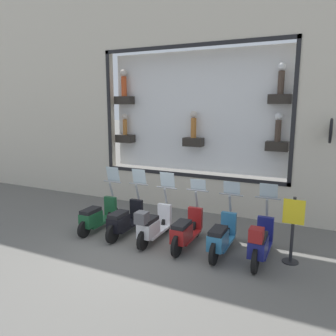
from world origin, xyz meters
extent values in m
plane|color=#66635E|center=(0.00, 0.00, 0.00)|extent=(120.00, 120.00, 0.00)
cube|color=beige|center=(3.60, 0.00, 0.57)|extent=(0.40, 6.34, 1.14)
cube|color=black|center=(3.39, 0.00, 5.27)|extent=(0.04, 6.34, 0.12)
cube|color=black|center=(3.39, 0.00, 1.20)|extent=(0.04, 6.34, 0.12)
cube|color=black|center=(3.39, -3.11, 3.23)|extent=(0.04, 0.12, 4.19)
cube|color=black|center=(3.39, 3.11, 3.23)|extent=(0.04, 0.12, 4.19)
cube|color=white|center=(3.95, 0.00, 3.23)|extent=(0.04, 6.10, 3.95)
cube|color=#28231E|center=(3.73, -2.67, 3.64)|extent=(0.36, 0.65, 0.28)
cylinder|color=#47382D|center=(3.73, -2.67, 4.10)|extent=(0.18, 0.18, 0.65)
sphere|color=white|center=(3.73, -2.67, 4.55)|extent=(0.24, 0.24, 0.24)
cube|color=#28231E|center=(3.73, 2.67, 3.64)|extent=(0.36, 0.65, 0.28)
cylinder|color=#CC4C23|center=(3.73, 2.67, 4.12)|extent=(0.19, 0.19, 0.68)
sphere|color=beige|center=(3.73, 2.67, 4.58)|extent=(0.25, 0.25, 0.25)
cube|color=#28231E|center=(3.73, -2.67, 2.26)|extent=(0.36, 0.65, 0.28)
cylinder|color=#47382D|center=(3.73, -2.67, 2.72)|extent=(0.18, 0.18, 0.63)
sphere|color=white|center=(3.73, -2.67, 3.15)|extent=(0.23, 0.23, 0.23)
cube|color=#28231E|center=(3.73, 0.00, 2.26)|extent=(0.36, 0.65, 0.28)
cylinder|color=#B26B2D|center=(3.73, 0.00, 2.73)|extent=(0.18, 0.18, 0.65)
sphere|color=beige|center=(3.73, 0.00, 3.17)|extent=(0.23, 0.23, 0.23)
cube|color=#28231E|center=(3.73, 2.67, 2.26)|extent=(0.36, 0.65, 0.28)
cylinder|color=#B26B2D|center=(3.73, 2.67, 2.68)|extent=(0.16, 0.16, 0.56)
sphere|color=beige|center=(3.73, 2.67, 3.06)|extent=(0.20, 0.20, 0.20)
cylinder|color=black|center=(3.23, -4.06, 2.81)|extent=(0.35, 0.05, 0.05)
torus|color=black|center=(3.05, -4.06, 2.81)|extent=(0.66, 0.07, 0.66)
cylinder|color=white|center=(3.05, -4.06, 2.81)|extent=(0.54, 0.03, 0.54)
cylinder|color=black|center=(1.33, -2.82, 0.28)|extent=(0.56, 0.09, 0.56)
cylinder|color=black|center=(0.08, -2.82, 0.28)|extent=(0.56, 0.09, 0.56)
cube|color=navy|center=(0.70, -2.82, 0.26)|extent=(1.02, 0.38, 0.06)
cube|color=navy|center=(0.33, -2.82, 0.47)|extent=(0.61, 0.35, 0.36)
cube|color=black|center=(0.33, -2.82, 0.70)|extent=(0.58, 0.31, 0.10)
cube|color=navy|center=(1.25, -2.82, 0.57)|extent=(0.12, 0.37, 0.56)
cylinder|color=gray|center=(1.32, -2.82, 1.07)|extent=(0.20, 0.06, 0.45)
cylinder|color=gray|center=(1.39, -2.82, 1.28)|extent=(0.04, 0.61, 0.04)
cube|color=silver|center=(1.43, -2.82, 1.46)|extent=(0.09, 0.42, 0.35)
cube|color=maroon|center=(0.02, -2.82, 0.86)|extent=(0.28, 0.28, 0.28)
cylinder|color=black|center=(1.34, -1.93, 0.26)|extent=(0.52, 0.09, 0.52)
cylinder|color=black|center=(0.06, -1.93, 0.26)|extent=(0.52, 0.09, 0.52)
cube|color=teal|center=(0.70, -1.93, 0.25)|extent=(1.02, 0.39, 0.06)
cube|color=teal|center=(0.33, -1.93, 0.46)|extent=(0.61, 0.35, 0.36)
cube|color=black|center=(0.33, -1.93, 0.69)|extent=(0.58, 0.31, 0.10)
cube|color=teal|center=(1.25, -1.93, 0.56)|extent=(0.12, 0.37, 0.56)
cylinder|color=gray|center=(1.32, -1.93, 1.05)|extent=(0.20, 0.06, 0.45)
cylinder|color=gray|center=(1.39, -1.93, 1.26)|extent=(0.04, 0.60, 0.04)
cube|color=silver|center=(1.43, -1.93, 1.43)|extent=(0.08, 0.42, 0.33)
cylinder|color=black|center=(1.34, -1.03, 0.26)|extent=(0.53, 0.09, 0.53)
cylinder|color=black|center=(0.06, -1.03, 0.26)|extent=(0.53, 0.09, 0.53)
cube|color=maroon|center=(0.70, -1.03, 0.25)|extent=(1.02, 0.38, 0.06)
cube|color=maroon|center=(0.33, -1.03, 0.46)|extent=(0.61, 0.35, 0.36)
cube|color=black|center=(0.33, -1.03, 0.69)|extent=(0.58, 0.31, 0.10)
cube|color=maroon|center=(1.25, -1.03, 0.56)|extent=(0.12, 0.37, 0.56)
cylinder|color=gray|center=(1.32, -1.03, 1.06)|extent=(0.20, 0.06, 0.45)
cylinder|color=gray|center=(1.39, -1.03, 1.27)|extent=(0.04, 0.60, 0.04)
cube|color=silver|center=(1.43, -1.03, 1.42)|extent=(0.08, 0.42, 0.30)
cylinder|color=black|center=(1.36, -0.14, 0.24)|extent=(0.48, 0.09, 0.48)
cylinder|color=black|center=(0.04, -0.14, 0.24)|extent=(0.48, 0.09, 0.48)
cube|color=silver|center=(0.70, -0.14, 0.23)|extent=(1.02, 0.39, 0.06)
cube|color=silver|center=(0.33, -0.14, 0.44)|extent=(0.61, 0.35, 0.36)
cube|color=black|center=(0.33, -0.14, 0.67)|extent=(0.58, 0.31, 0.10)
cube|color=silver|center=(1.25, -0.14, 0.54)|extent=(0.12, 0.37, 0.56)
cylinder|color=gray|center=(1.32, -0.14, 1.03)|extent=(0.20, 0.06, 0.45)
cylinder|color=gray|center=(1.39, -0.14, 1.25)|extent=(0.04, 0.61, 0.04)
cube|color=silver|center=(1.43, -0.14, 1.46)|extent=(0.11, 0.42, 0.42)
cube|color=#4C4C51|center=(0.00, -0.14, 0.83)|extent=(0.28, 0.28, 0.28)
cylinder|color=black|center=(1.35, 0.75, 0.25)|extent=(0.50, 0.09, 0.50)
cylinder|color=black|center=(0.05, 0.75, 0.25)|extent=(0.50, 0.09, 0.50)
cube|color=black|center=(0.70, 0.75, 0.24)|extent=(1.02, 0.39, 0.06)
cube|color=black|center=(0.33, 0.75, 0.45)|extent=(0.61, 0.35, 0.36)
cube|color=black|center=(0.33, 0.75, 0.68)|extent=(0.58, 0.31, 0.10)
cube|color=black|center=(1.25, 0.75, 0.55)|extent=(0.12, 0.37, 0.56)
cylinder|color=gray|center=(1.32, 0.75, 1.04)|extent=(0.20, 0.06, 0.45)
cylinder|color=gray|center=(1.39, 0.75, 1.26)|extent=(0.04, 0.60, 0.04)
cube|color=silver|center=(1.43, 0.75, 1.47)|extent=(0.11, 0.42, 0.43)
cylinder|color=black|center=(1.37, 1.65, 0.23)|extent=(0.45, 0.09, 0.45)
cylinder|color=black|center=(0.03, 1.65, 0.23)|extent=(0.45, 0.09, 0.45)
cube|color=#19512D|center=(0.70, 1.65, 0.21)|extent=(1.02, 0.38, 0.06)
cube|color=#19512D|center=(0.33, 1.65, 0.42)|extent=(0.61, 0.35, 0.36)
cube|color=black|center=(0.33, 1.65, 0.65)|extent=(0.58, 0.31, 0.10)
cube|color=#19512D|center=(1.25, 1.65, 0.52)|extent=(0.12, 0.37, 0.56)
cylinder|color=gray|center=(1.32, 1.65, 1.02)|extent=(0.20, 0.06, 0.45)
cylinder|color=gray|center=(1.39, 1.65, 1.23)|extent=(0.04, 0.60, 0.04)
cube|color=silver|center=(1.43, 1.65, 1.46)|extent=(0.11, 0.42, 0.44)
cylinder|color=#232326|center=(0.89, -3.45, 0.01)|extent=(0.36, 0.36, 0.02)
cylinder|color=#232326|center=(0.89, -3.45, 0.76)|extent=(0.07, 0.07, 1.51)
cube|color=yellow|center=(0.87, -3.45, 1.19)|extent=(0.03, 0.45, 0.55)
camera|label=1|loc=(-6.44, -3.89, 3.46)|focal=35.00mm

